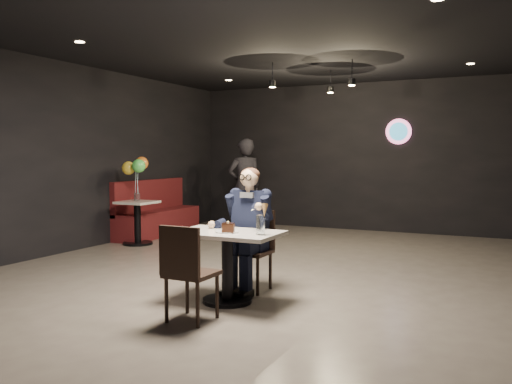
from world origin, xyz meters
The scene contains 17 objects.
floor centered at (0.00, 0.00, 0.00)m, with size 9.00×9.00×0.00m, color slate.
wall_sign centered at (0.80, 4.47, 2.00)m, with size 0.50×0.06×0.50m, color pink, non-canonical shape.
pendant_lights centered at (0.00, 2.00, 2.88)m, with size 1.40×1.20×0.36m, color black.
main_table centered at (0.21, -1.47, 0.38)m, with size 1.10×0.70×0.75m, color silver.
chair_far centered at (0.21, -0.92, 0.46)m, with size 0.42×0.46×0.92m, color black.
chair_near centered at (0.21, -2.16, 0.46)m, with size 0.42×0.46×0.92m, color black.
seated_man centered at (0.21, -0.92, 0.72)m, with size 0.60×0.80×1.44m, color black.
dessert_plate centered at (0.24, -1.53, 0.76)m, with size 0.24×0.24×0.01m, color white.
cake_slice centered at (0.28, -1.58, 0.80)m, with size 0.12×0.10×0.08m, color black.
mint_leaf centered at (0.28, -1.57, 0.84)m, with size 0.07×0.04×0.01m, color #2D8B3B.
sundae_glass centered at (0.62, -1.52, 0.85)m, with size 0.09×0.09×0.20m, color silver.
wafer_cone centered at (0.66, -1.52, 1.00)m, with size 0.06×0.06×0.13m, color tan.
booth_bench centered at (-3.25, 2.08, 0.53)m, with size 0.53×2.13×1.06m, color #490F12.
side_table centered at (-2.95, 1.08, 0.37)m, with size 0.59×0.59×0.73m, color silver.
balloon_vase centered at (-2.95, 1.08, 0.82)m, with size 0.10×0.10×0.15m, color silver.
balloon_bunch centered at (-2.95, 1.08, 1.24)m, with size 0.42×0.42×0.69m, color yellow.
passerby centered at (-1.98, 3.25, 0.93)m, with size 0.68×0.45×1.86m, color black.
Camera 1 is at (2.91, -6.39, 1.55)m, focal length 38.00 mm.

